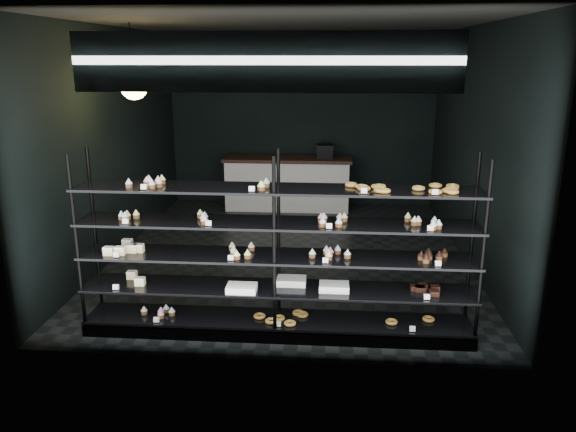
{
  "coord_description": "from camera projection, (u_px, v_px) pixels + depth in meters",
  "views": [
    {
      "loc": [
        0.57,
        -7.75,
        2.81
      ],
      "look_at": [
        0.12,
        -1.9,
        1.12
      ],
      "focal_mm": 35.0,
      "sensor_mm": 36.0,
      "label": 1
    }
  ],
  "objects": [
    {
      "name": "room",
      "position": [
        290.0,
        145.0,
        7.8
      ],
      "size": [
        5.01,
        6.01,
        3.2
      ],
      "color": "black",
      "rests_on": "ground"
    },
    {
      "name": "display_shelf",
      "position": [
        274.0,
        277.0,
        5.72
      ],
      "size": [
        4.0,
        0.5,
        1.91
      ],
      "color": "black",
      "rests_on": "room"
    },
    {
      "name": "signage",
      "position": [
        264.0,
        62.0,
        4.68
      ],
      "size": [
        3.3,
        0.05,
        0.5
      ],
      "color": "#0D2044",
      "rests_on": "room"
    },
    {
      "name": "pendant_lamp",
      "position": [
        134.0,
        86.0,
        6.79
      ],
      "size": [
        0.34,
        0.34,
        0.9
      ],
      "color": "black",
      "rests_on": "room"
    },
    {
      "name": "service_counter",
      "position": [
        288.0,
        183.0,
        10.52
      ],
      "size": [
        2.37,
        0.65,
        1.23
      ],
      "color": "silver",
      "rests_on": "room"
    }
  ]
}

